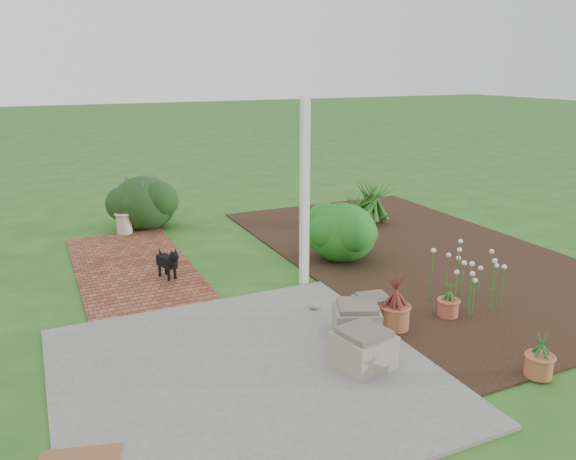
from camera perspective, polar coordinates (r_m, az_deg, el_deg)
name	(u,v)px	position (r m, az deg, el deg)	size (l,w,h in m)	color
ground	(287,290)	(7.47, -0.11, -6.13)	(80.00, 80.00, 0.00)	#275C1D
concrete_patio	(245,373)	(5.58, -4.41, -14.25)	(3.50, 3.50, 0.04)	slate
brick_path	(133,266)	(8.59, -15.50, -3.55)	(1.60, 3.50, 0.04)	brown
garden_bed	(417,253)	(9.10, 13.01, -2.27)	(4.00, 7.00, 0.03)	black
veranda_post	(305,194)	(7.30, 1.70, 3.64)	(0.10, 0.10, 2.50)	white
stone_trough_near	(363,350)	(5.62, 7.63, -11.97)	(0.49, 0.49, 0.33)	gray
stone_trough_mid	(373,310)	(6.55, 8.67, -8.04)	(0.39, 0.39, 0.26)	gray
stone_trough_far	(357,322)	(6.18, 6.98, -9.25)	(0.48, 0.48, 0.32)	#756D5A
black_dog	(168,261)	(7.85, -12.07, -3.11)	(0.25, 0.47, 0.42)	black
cream_ceramic_urn	(124,223)	(10.19, -16.31, 0.68)	(0.27, 0.27, 0.35)	#C0B29E
evergreen_shrub	(342,231)	(8.46, 5.53, -0.08)	(1.04, 1.04, 0.89)	#0B410D
agapanthus_clump_back	(370,197)	(10.53, 8.38, 3.38)	(1.09, 1.09, 0.98)	#1A3D11
agapanthus_clump_front	(355,206)	(10.43, 6.83, 2.48)	(0.77, 0.77, 0.69)	#103E0D
pink_flower_patch	(468,279)	(7.14, 17.79, -4.79)	(1.09, 1.09, 0.70)	#113D0F
terracotta_pot_bronze	(394,317)	(6.45, 10.74, -8.63)	(0.33, 0.33, 0.27)	brown
terracotta_pot_small_left	(448,308)	(6.90, 15.96, -7.58)	(0.24, 0.24, 0.20)	#AD4F3A
terracotta_pot_small_right	(539,366)	(5.94, 24.13, -12.45)	(0.25, 0.25, 0.21)	#A45A37
purple_flowering_bush	(144,202)	(10.49, -14.43, 2.80)	(1.16, 1.16, 0.98)	black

